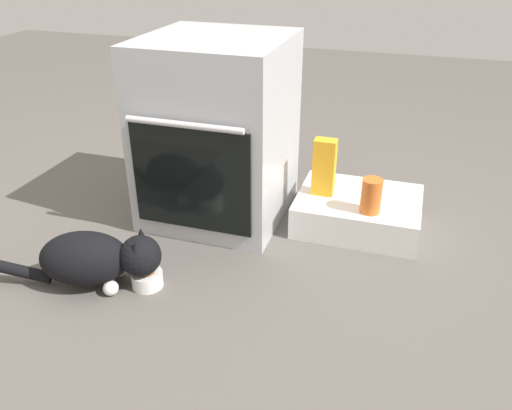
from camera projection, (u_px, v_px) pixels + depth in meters
ground at (197, 269)px, 1.93m from camera, size 8.00×8.00×0.00m
oven at (218, 131)px, 2.15m from camera, size 0.56×0.63×0.76m
pantry_cabinet at (358, 211)px, 2.18m from camera, size 0.50×0.40×0.14m
food_bowl at (147, 278)px, 1.83m from camera, size 0.11×0.11×0.08m
cat at (95, 258)px, 1.79m from camera, size 0.65×0.27×0.21m
sauce_jar at (371, 196)px, 2.00m from camera, size 0.08×0.08×0.14m
juice_carton at (324, 167)px, 2.12m from camera, size 0.09×0.06×0.24m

